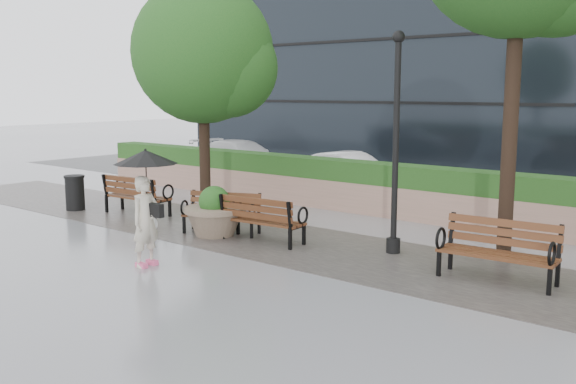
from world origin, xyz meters
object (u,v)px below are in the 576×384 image
Objects in this scene: bench_1 at (222,222)px; car_left at (242,158)px; lamppost at (395,157)px; bench_3 at (497,264)px; planter_left at (215,216)px; bench_2 at (262,229)px; car_right at (350,171)px; pedestrian at (146,196)px; bench_0 at (137,203)px; trash_bin at (75,194)px.

bench_1 is 0.40× the size of car_left.
bench_1 is 4.33m from lamppost.
bench_3 is 1.48× the size of planter_left.
car_right reaches higher than bench_2.
lamppost is 2.03× the size of pedestrian.
car_left is at bearing -70.28° from bench_0.
car_right reaches higher than bench_1.
car_left reaches higher than planter_left.
lamppost is at bearing -178.52° from bench_0.
bench_1 reaches higher than trash_bin.
bench_0 is 0.99× the size of bench_3.
bench_3 is 0.93× the size of pedestrian.
bench_3 is (4.98, 0.37, 0.01)m from bench_2.
car_left is at bearing 31.70° from pedestrian.
bench_1 is 0.86× the size of pedestrian.
bench_3 is at bearing -124.31° from car_right.
trash_bin is 8.55m from car_right.
planter_left is (0.02, -0.24, 0.17)m from bench_1.
car_right is (-1.34, 7.20, 0.34)m from bench_1.
bench_0 is 1.03× the size of bench_2.
pedestrian is (-0.41, -2.74, 1.01)m from bench_2.
car_right is at bearing 100.38° from planter_left.
pedestrian is at bearing -153.92° from bench_3.
planter_left is at bearing 4.69° from bench_2.
car_left is 12.95m from pedestrian.
pedestrian is (6.00, -2.31, 0.86)m from trash_bin.
bench_2 reaches higher than trash_bin.
bench_1 is 0.42× the size of lamppost.
lamppost is (2.64, 0.96, 1.63)m from bench_2.
bench_1 is 7.33m from car_right.
bench_0 is at bearing -174.12° from lamppost.
bench_2 is 0.89× the size of pedestrian.
car_right is (-7.58, 6.85, 0.31)m from bench_3.
bench_0 is 3.36m from planter_left.
car_left is 1.22× the size of car_right.
trash_bin is at bearing 163.13° from bench_1.
car_right is 10.22m from pedestrian.
bench_1 is at bearing -161.65° from car_right.
planter_left is at bearing -106.71° from bench_1.
trash_bin is at bearing -1.41° from bench_2.
planter_left is 0.63× the size of pedestrian.
bench_0 is 0.45× the size of lamppost.
car_left reaches higher than bench_0.
trash_bin is 0.24× the size of car_right.
bench_1 is 0.29m from planter_left.
bench_3 is 2.21× the size of trash_bin.
bench_3 is 6.30m from pedestrian.
car_right is at bearing 134.01° from bench_3.
bench_3 is 0.46× the size of lamppost.
trash_bin is at bearing 65.03° from pedestrian.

